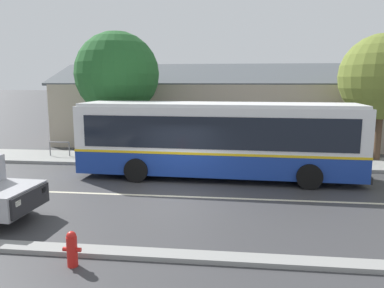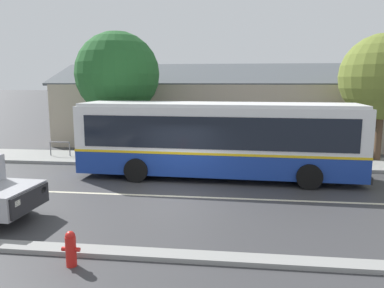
{
  "view_description": "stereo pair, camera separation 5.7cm",
  "coord_description": "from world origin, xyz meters",
  "px_view_note": "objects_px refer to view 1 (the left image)",
  "views": [
    {
      "loc": [
        2.2,
        -12.94,
        4.15
      ],
      "look_at": [
        0.33,
        2.92,
        1.45
      ],
      "focal_mm": 35.0,
      "sensor_mm": 36.0,
      "label": 1
    },
    {
      "loc": [
        2.25,
        -12.93,
        4.15
      ],
      "look_at": [
        0.33,
        2.92,
        1.45
      ],
      "focal_mm": 35.0,
      "sensor_mm": 36.0,
      "label": 2
    }
  ],
  "objects_px": {
    "transit_bus": "(218,138)",
    "fire_hydrant": "(72,248)",
    "street_tree_secondary": "(117,74)",
    "bike_rack": "(59,146)",
    "bench_down_street": "(194,151)",
    "street_tree_primary": "(383,77)",
    "bench_by_building": "(112,149)"
  },
  "relations": [
    {
      "from": "bench_by_building",
      "to": "bench_down_street",
      "type": "distance_m",
      "value": 4.31
    },
    {
      "from": "transit_bus",
      "to": "bike_rack",
      "type": "height_order",
      "value": "transit_bus"
    },
    {
      "from": "street_tree_primary",
      "to": "transit_bus",
      "type": "bearing_deg",
      "value": -153.18
    },
    {
      "from": "bench_down_street",
      "to": "street_tree_primary",
      "type": "relative_size",
      "value": 0.29
    },
    {
      "from": "transit_bus",
      "to": "street_tree_secondary",
      "type": "bearing_deg",
      "value": 144.69
    },
    {
      "from": "bench_by_building",
      "to": "street_tree_secondary",
      "type": "height_order",
      "value": "street_tree_secondary"
    },
    {
      "from": "street_tree_primary",
      "to": "fire_hydrant",
      "type": "xyz_separation_m",
      "value": [
        -10.84,
        -12.33,
        -3.91
      ]
    },
    {
      "from": "transit_bus",
      "to": "street_tree_primary",
      "type": "height_order",
      "value": "street_tree_primary"
    },
    {
      "from": "transit_bus",
      "to": "bench_down_street",
      "type": "bearing_deg",
      "value": 114.49
    },
    {
      "from": "transit_bus",
      "to": "bench_by_building",
      "type": "xyz_separation_m",
      "value": [
        -5.72,
        2.97,
        -1.16
      ]
    },
    {
      "from": "street_tree_primary",
      "to": "bike_rack",
      "type": "distance_m",
      "value": 17.09
    },
    {
      "from": "bench_down_street",
      "to": "street_tree_secondary",
      "type": "distance_m",
      "value": 5.86
    },
    {
      "from": "bench_down_street",
      "to": "street_tree_secondary",
      "type": "height_order",
      "value": "street_tree_secondary"
    },
    {
      "from": "bench_down_street",
      "to": "street_tree_primary",
      "type": "bearing_deg",
      "value": 5.69
    },
    {
      "from": "transit_bus",
      "to": "street_tree_primary",
      "type": "relative_size",
      "value": 1.85
    },
    {
      "from": "transit_bus",
      "to": "bench_down_street",
      "type": "height_order",
      "value": "transit_bus"
    },
    {
      "from": "street_tree_primary",
      "to": "bike_rack",
      "type": "relative_size",
      "value": 5.59
    },
    {
      "from": "street_tree_secondary",
      "to": "fire_hydrant",
      "type": "height_order",
      "value": "street_tree_secondary"
    },
    {
      "from": "bench_by_building",
      "to": "bench_down_street",
      "type": "height_order",
      "value": "same"
    },
    {
      "from": "fire_hydrant",
      "to": "bike_rack",
      "type": "relative_size",
      "value": 0.72
    },
    {
      "from": "street_tree_primary",
      "to": "fire_hydrant",
      "type": "distance_m",
      "value": 16.88
    },
    {
      "from": "fire_hydrant",
      "to": "bike_rack",
      "type": "xyz_separation_m",
      "value": [
        -5.82,
        11.36,
        0.26
      ]
    },
    {
      "from": "bike_rack",
      "to": "fire_hydrant",
      "type": "bearing_deg",
      "value": -62.86
    },
    {
      "from": "transit_bus",
      "to": "fire_hydrant",
      "type": "distance_m",
      "value": 8.88
    },
    {
      "from": "bike_rack",
      "to": "street_tree_secondary",
      "type": "bearing_deg",
      "value": 17.47
    },
    {
      "from": "bench_by_building",
      "to": "bike_rack",
      "type": "relative_size",
      "value": 1.58
    },
    {
      "from": "bench_by_building",
      "to": "bike_rack",
      "type": "height_order",
      "value": "bench_by_building"
    },
    {
      "from": "bike_rack",
      "to": "bench_down_street",
      "type": "bearing_deg",
      "value": 0.32
    },
    {
      "from": "transit_bus",
      "to": "bench_down_street",
      "type": "xyz_separation_m",
      "value": [
        -1.41,
        3.1,
        -1.16
      ]
    },
    {
      "from": "bench_by_building",
      "to": "street_tree_secondary",
      "type": "xyz_separation_m",
      "value": [
        0.06,
        1.04,
        3.93
      ]
    },
    {
      "from": "transit_bus",
      "to": "bike_rack",
      "type": "bearing_deg",
      "value": 160.64
    },
    {
      "from": "bench_down_street",
      "to": "street_tree_secondary",
      "type": "relative_size",
      "value": 0.27
    }
  ]
}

